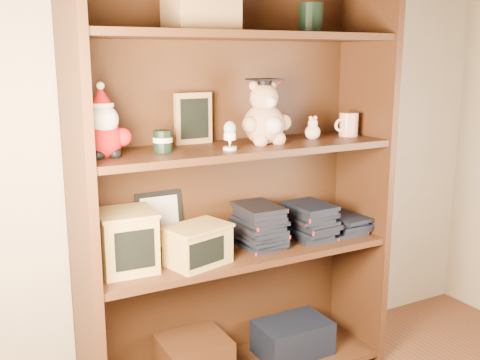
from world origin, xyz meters
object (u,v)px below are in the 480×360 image
object	(u,v)px
bookcase	(233,188)
teacher_mug	(348,124)
treats_box	(126,240)
grad_teddy_bear	(265,118)

from	to	relation	value
bookcase	teacher_mug	distance (m)	0.55
teacher_mug	treats_box	world-z (taller)	teacher_mug
grad_teddy_bear	treats_box	distance (m)	0.66
treats_box	teacher_mug	bearing A→B (deg)	0.06
teacher_mug	treats_box	bearing A→B (deg)	-179.94
bookcase	treats_box	bearing A→B (deg)	-173.28
teacher_mug	treats_box	xyz separation A→B (m)	(-0.94, -0.00, -0.34)
bookcase	grad_teddy_bear	world-z (taller)	bookcase
grad_teddy_bear	teacher_mug	xyz separation A→B (m)	(0.40, 0.01, -0.05)
bookcase	treats_box	distance (m)	0.46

